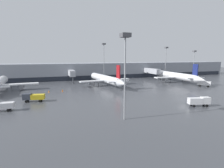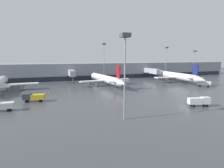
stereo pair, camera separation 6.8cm
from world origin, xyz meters
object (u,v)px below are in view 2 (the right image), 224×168
apron_light_mast_2 (166,53)px  service_truck_0 (0,105)px  parked_jet_2 (106,79)px  service_truck_3 (199,101)px  traffic_cone_4 (63,90)px  apron_light_mast_1 (125,52)px  apron_light_mast_3 (194,56)px  apron_light_mast_0 (104,51)px  service_truck_1 (33,97)px  traffic_cone_2 (49,91)px  parked_jet_1 (176,76)px  service_truck_2 (204,83)px  traffic_cone_0 (185,79)px

apron_light_mast_2 → service_truck_0: bearing=-149.5°
parked_jet_2 → service_truck_3: (13.24, -39.46, -1.47)m
parked_jet_2 → apron_light_mast_2: size_ratio=1.90×
traffic_cone_4 → apron_light_mast_1: (10.30, -34.35, 13.28)m
apron_light_mast_3 → apron_light_mast_1: bearing=-141.3°
parked_jet_2 → apron_light_mast_1: size_ratio=2.06×
apron_light_mast_0 → apron_light_mast_3: bearing=-1.4°
service_truck_0 → apron_light_mast_3: size_ratio=0.35×
parked_jet_2 → service_truck_3: 41.65m
service_truck_1 → service_truck_0: bearing=57.6°
service_truck_3 → apron_light_mast_2: size_ratio=0.31×
service_truck_1 → apron_light_mast_1: (18.98, -21.62, 12.25)m
apron_light_mast_3 → traffic_cone_2: bearing=-164.6°
service_truck_1 → apron_light_mast_2: (72.59, 39.42, 13.27)m
service_truck_3 → apron_light_mast_0: (-8.65, 57.65, 14.05)m
apron_light_mast_0 → service_truck_1: bearing=-130.0°
apron_light_mast_3 → traffic_cone_4: bearing=-163.8°
parked_jet_1 → service_truck_0: parked_jet_1 is taller
traffic_cone_4 → service_truck_2: bearing=-8.5°
service_truck_1 → apron_light_mast_1: size_ratio=0.35×
apron_light_mast_1 → service_truck_3: bearing=6.4°
service_truck_1 → traffic_cone_2: 13.32m
service_truck_1 → apron_light_mast_2: apron_light_mast_2 is taller
apron_light_mast_2 → traffic_cone_2: bearing=-158.7°
apron_light_mast_2 → traffic_cone_0: bearing=-71.0°
service_truck_1 → traffic_cone_4: (8.68, 12.73, -1.03)m
service_truck_3 → apron_light_mast_0: bearing=113.4°
parked_jet_2 → traffic_cone_4: 20.59m
parked_jet_1 → apron_light_mast_0: (-31.66, 20.04, 12.28)m
parked_jet_1 → apron_light_mast_1: (-44.94, -40.06, 10.43)m
parked_jet_2 → apron_light_mast_0: 22.59m
apron_light_mast_0 → parked_jet_2: bearing=-104.2°
service_truck_0 → service_truck_3: 48.96m
service_truck_2 → apron_light_mast_2: 38.21m
apron_light_mast_0 → apron_light_mast_3: size_ratio=1.19×
parked_jet_1 → traffic_cone_4: 55.61m
traffic_cone_4 → apron_light_mast_3: bearing=16.2°
parked_jet_1 → traffic_cone_2: bearing=97.3°
traffic_cone_2 → parked_jet_1: bearing=5.5°
traffic_cone_0 → traffic_cone_2: size_ratio=0.87×
service_truck_2 → service_truck_3: 34.82m
apron_light_mast_3 → traffic_cone_0: bearing=-145.2°
service_truck_1 → traffic_cone_0: service_truck_1 is taller
service_truck_2 → traffic_cone_4: service_truck_2 is taller
service_truck_0 → traffic_cone_2: size_ratio=8.04×
service_truck_2 → traffic_cone_2: 63.58m
parked_jet_1 → service_truck_2: bearing=-166.6°
service_truck_0 → parked_jet_1: bearing=-157.1°
service_truck_0 → apron_light_mast_3: 108.99m
service_truck_2 → apron_light_mast_3: apron_light_mast_3 is taller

